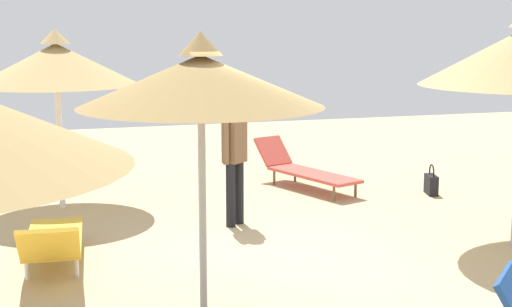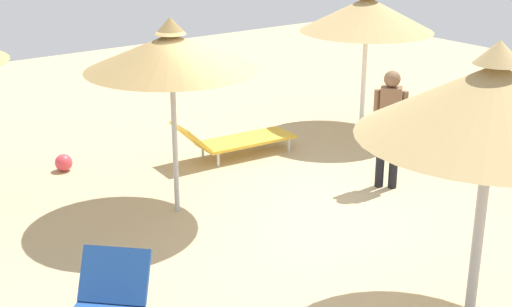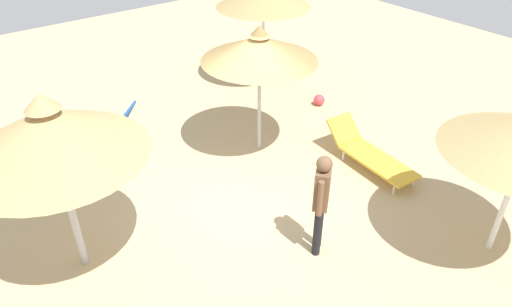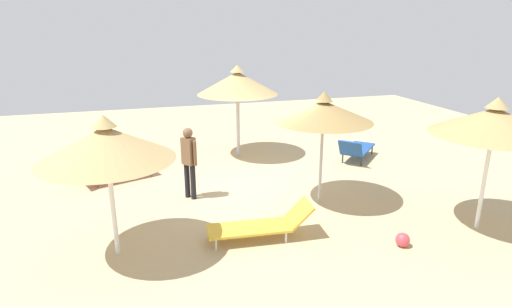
% 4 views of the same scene
% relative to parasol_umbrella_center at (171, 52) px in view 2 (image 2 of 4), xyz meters
% --- Properties ---
extents(ground, '(24.00, 24.00, 0.10)m').
position_rel_parasol_umbrella_center_xyz_m(ground, '(1.12, 1.02, -2.28)').
color(ground, tan).
extents(parasol_umbrella_center, '(2.27, 2.27, 2.68)m').
position_rel_parasol_umbrella_center_xyz_m(parasol_umbrella_center, '(0.00, 0.00, 0.00)').
color(parasol_umbrella_center, '#B2B2B7').
rests_on(parasol_umbrella_center, ground).
extents(parasol_umbrella_far_left, '(2.53, 2.53, 2.92)m').
position_rel_parasol_umbrella_center_xyz_m(parasol_umbrella_far_left, '(4.19, 0.96, 0.12)').
color(parasol_umbrella_far_left, '#B2B2B7').
rests_on(parasol_umbrella_far_left, ground).
extents(parasol_umbrella_front, '(2.38, 2.38, 2.67)m').
position_rel_parasol_umbrella_center_xyz_m(parasol_umbrella_front, '(-1.11, 4.64, -0.08)').
color(parasol_umbrella_front, white).
rests_on(parasol_umbrella_front, ground).
extents(lounge_chair_near_right, '(0.79, 2.14, 0.71)m').
position_rel_parasol_umbrella_center_xyz_m(lounge_chair_near_right, '(-1.33, 1.86, -1.92)').
color(lounge_chair_near_right, gold).
rests_on(lounge_chair_near_right, ground).
extents(person_standing_edge, '(0.40, 0.36, 1.78)m').
position_rel_parasol_umbrella_center_xyz_m(person_standing_edge, '(1.12, 2.95, -1.20)').
color(person_standing_edge, black).
rests_on(person_standing_edge, ground).
extents(beach_ball, '(0.28, 0.28, 0.28)m').
position_rel_parasol_umbrella_center_xyz_m(beach_ball, '(-2.40, -0.65, -2.09)').
color(beach_ball, '#D83F4C').
rests_on(beach_ball, ground).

